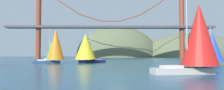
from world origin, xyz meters
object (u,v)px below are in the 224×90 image
object	(u,v)px
sailboat_crimson_sail	(191,48)
sailboat_orange_sail	(55,46)
sailboat_red_spinnaker	(198,37)
sailboat_yellow_sail	(86,48)
sailboat_blue_spinnaker	(212,48)
sailboat_green_sail	(51,50)

from	to	relation	value
sailboat_crimson_sail	sailboat_orange_sail	bearing A→B (deg)	-155.51
sailboat_red_spinnaker	sailboat_yellow_sail	bearing A→B (deg)	119.54
sailboat_yellow_sail	sailboat_crimson_sail	xyz separation A→B (m)	(38.04, 20.59, 0.46)
sailboat_orange_sail	sailboat_blue_spinnaker	distance (m)	40.72
sailboat_crimson_sail	sailboat_red_spinnaker	distance (m)	57.02
sailboat_orange_sail	sailboat_green_sail	world-z (taller)	sailboat_orange_sail
sailboat_yellow_sail	sailboat_red_spinnaker	distance (m)	38.01
sailboat_blue_spinnaker	sailboat_red_spinnaker	distance (m)	21.69
sailboat_crimson_sail	sailboat_green_sail	xyz separation A→B (m)	(-51.50, -7.59, -0.95)
sailboat_yellow_sail	sailboat_green_sail	bearing A→B (deg)	135.99
sailboat_green_sail	sailboat_crimson_sail	bearing A→B (deg)	8.38
sailboat_yellow_sail	sailboat_red_spinnaker	bearing A→B (deg)	-60.46
sailboat_yellow_sail	sailboat_blue_spinnaker	bearing A→B (deg)	-25.82
sailboat_orange_sail	sailboat_red_spinnaker	xyz separation A→B (m)	(27.45, -32.36, -0.01)
sailboat_red_spinnaker	sailboat_green_sail	size ratio (longest dim) A/B	1.24
sailboat_crimson_sail	sailboat_green_sail	world-z (taller)	sailboat_crimson_sail
sailboat_green_sail	sailboat_blue_spinnaker	bearing A→B (deg)	-32.39
sailboat_red_spinnaker	sailboat_blue_spinnaker	bearing A→B (deg)	59.78
sailboat_crimson_sail	sailboat_red_spinnaker	xyz separation A→B (m)	(-19.30, -53.65, 0.08)
sailboat_orange_sail	sailboat_green_sail	distance (m)	14.55
sailboat_orange_sail	sailboat_yellow_sail	bearing A→B (deg)	4.65
sailboat_yellow_sail	sailboat_red_spinnaker	world-z (taller)	sailboat_red_spinnaker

